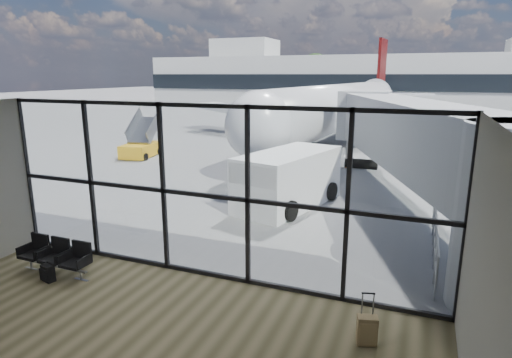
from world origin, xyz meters
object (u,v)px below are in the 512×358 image
Objects in this scene: backpack at (48,273)px; suitcase at (367,330)px; airliner at (343,107)px; belt_loader at (288,132)px; service_van at (287,179)px; mobile_stairs at (141,148)px; seating_row at (57,254)px.

suitcase is (7.93, 0.30, 0.08)m from backpack.
belt_loader is (-4.21, -1.03, -2.06)m from airliner.
service_van is at bearing -81.54° from airliner.
belt_loader is (-1.65, 25.79, 0.40)m from backpack.
suitcase is 21.98m from mobile_stairs.
service_van reaches higher than suitcase.
airliner is 4.80m from belt_loader.
belt_loader reaches higher than suitcase.
seating_row is 0.06× the size of airliner.
suitcase reaches higher than backpack.
mobile_stairs is at bearing 165.01° from service_van.
seating_row is at bearing 121.57° from backpack.
seating_row is 0.59× the size of mobile_stairs.
backpack is 7.94m from suitcase.
suitcase is at bearing -83.61° from belt_loader.
belt_loader is (-9.58, 25.49, 0.32)m from suitcase.
seating_row is at bearing 163.26° from suitcase.
service_van is 13.69m from mobile_stairs.
airliner reaches higher than seating_row.
airliner is (2.56, 26.82, 2.46)m from backpack.
airliner is 6.37× the size of service_van.
mobile_stairs reaches higher than seating_row.
belt_loader is (-5.34, 17.30, -0.48)m from service_van.
seating_row is at bearing -100.84° from belt_loader.
mobile_stairs is at bearing 122.03° from suitcase.
mobile_stairs is at bearing 132.40° from backpack.
backpack is 0.09× the size of service_van.
service_van is at bearing -39.64° from mobile_stairs.
backpack is 0.14× the size of mobile_stairs.
service_van is at bearing 64.72° from seating_row.
airliner is at bearing 36.83° from mobile_stairs.
backpack is 27.06m from airliner.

